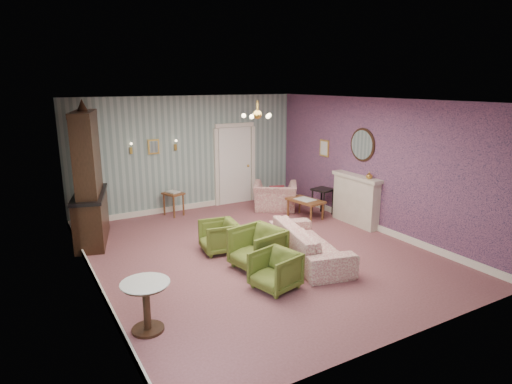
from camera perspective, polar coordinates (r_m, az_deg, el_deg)
floor at (r=8.60m, az=0.17°, el=-7.86°), size 7.00×7.00×0.00m
ceiling at (r=7.98m, az=0.19°, el=11.83°), size 7.00×7.00×0.00m
wall_back at (r=11.28m, az=-8.79°, el=4.94°), size 6.00×0.00×6.00m
wall_front at (r=5.54m, az=18.73°, el=-5.28°), size 6.00×0.00×6.00m
wall_left at (r=7.19m, az=-20.98°, el=-1.07°), size 0.00×7.00×7.00m
wall_right at (r=9.98m, az=15.28°, el=3.42°), size 0.00×7.00×7.00m
wall_right_floral at (r=9.97m, az=15.22°, el=3.41°), size 0.00×7.00×7.00m
door at (r=11.83m, az=-2.77°, el=3.69°), size 1.12×0.12×2.16m
olive_chair_a at (r=7.06m, az=2.52°, el=-9.96°), size 0.76×0.79×0.67m
olive_chair_b at (r=7.77m, az=0.18°, el=-7.09°), size 0.88×0.92×0.81m
olive_chair_c at (r=8.55m, az=-4.88°, el=-5.60°), size 0.71×0.74×0.68m
sofa_chintz at (r=8.21m, az=6.96°, el=-5.85°), size 1.13×2.29×0.86m
wingback_chair at (r=11.28m, az=2.51°, el=0.02°), size 1.29×1.19×0.95m
dresser at (r=9.42m, az=-21.12°, el=2.15°), size 1.02×1.80×2.84m
fireplace at (r=10.36m, az=12.87°, el=-1.00°), size 0.30×1.40×1.16m
mantel_vase at (r=9.91m, az=14.54°, el=2.12°), size 0.15×0.15×0.15m
oval_mirror at (r=10.18m, az=13.68°, el=6.00°), size 0.04×0.76×0.84m
framed_print at (r=11.22m, az=8.90°, el=5.66°), size 0.04×0.34×0.42m
coffee_table at (r=10.70m, az=6.41°, el=-2.16°), size 0.66×0.99×0.47m
side_table_black at (r=10.98m, az=8.66°, el=-1.27°), size 0.54×0.54×0.67m
pedestal_table at (r=6.12m, az=-14.07°, el=-14.28°), size 0.83×0.83×0.71m
nesting_table at (r=11.01m, az=-10.68°, el=-1.42°), size 0.52×0.58×0.63m
gilt_mirror_back at (r=10.92m, az=-13.19°, el=5.76°), size 0.28×0.06×0.36m
sconce_left at (r=10.76m, az=-15.97°, el=5.46°), size 0.16×0.12×0.30m
sconce_right at (r=11.07m, az=-10.42°, el=6.01°), size 0.16×0.12×0.30m
chandelier at (r=8.00m, az=0.19°, el=9.90°), size 0.56×0.56×0.36m
burgundy_cushion at (r=11.13m, az=2.71°, el=-0.14°), size 0.41×0.28×0.39m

